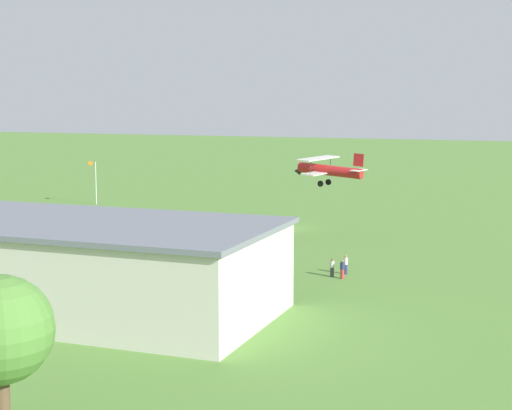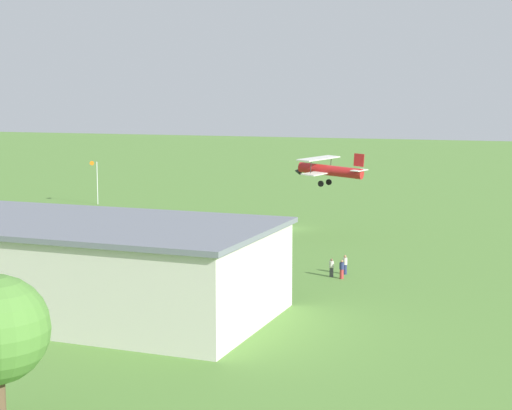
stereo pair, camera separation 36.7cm
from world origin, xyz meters
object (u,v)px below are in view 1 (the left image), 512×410
Objects in this scene: person_by_parked_cars at (332,268)px; biplane at (328,169)px; person_beside_truck at (342,269)px; windsock at (92,166)px; person_crossing_taxiway at (13,238)px; person_walking_on_apron at (345,265)px; car_yellow at (13,247)px; hangar at (47,263)px.

biplane is at bearing -72.75° from person_by_parked_cars.
windsock is (44.22, -32.62, 4.52)m from person_beside_truck.
person_by_parked_cars is at bearing 107.25° from biplane.
person_crossing_taxiway is 34.07m from person_walking_on_apron.
biplane is at bearing -139.62° from car_yellow.
person_walking_on_apron reaches higher than person_by_parked_cars.
person_beside_truck is at bearing -136.36° from hangar.
person_crossing_taxiway is 32.16m from windsock.
person_beside_truck is 1.03m from person_by_parked_cars.
person_crossing_taxiway is at bearing -1.09° from person_walking_on_apron.
hangar is at bearing 43.64° from person_beside_truck.
person_by_parked_cars is (-33.29, 2.02, -0.01)m from person_crossing_taxiway.
biplane is 5.08× the size of person_walking_on_apron.
hangar is at bearing 46.90° from person_walking_on_apron.
windsock reaches higher than person_beside_truck.
car_yellow is at bearing -45.72° from hangar.
windsock is (44.02, -30.89, 4.49)m from person_walking_on_apron.
car_yellow is 36.88m from windsock.
person_by_parked_cars is 0.25× the size of windsock.
person_walking_on_apron is 53.96m from windsock.
person_beside_truck is (-34.26, 2.39, 0.00)m from person_crossing_taxiway.
person_crossing_taxiway is at bearing 108.24° from windsock.
person_crossing_taxiway is at bearing 31.42° from biplane.
person_walking_on_apron reaches higher than person_crossing_taxiway.
person_walking_on_apron is at bearing -83.55° from person_beside_truck.
person_by_parked_cars is at bearing -176.31° from car_yellow.
person_walking_on_apron is (-34.06, 0.65, 0.04)m from person_crossing_taxiway.
windsock reaches higher than car_yellow.
person_walking_on_apron is (-6.61, 17.42, -6.31)m from biplane.
hangar is at bearing 132.98° from person_crossing_taxiway.
car_yellow is (14.23, -14.59, -2.32)m from hangar.
hangar is 23.56m from person_beside_truck.
person_walking_on_apron is (-16.77, -17.91, -2.36)m from hangar.
person_walking_on_apron is at bearing 110.77° from biplane.
person_crossing_taxiway is (17.29, -18.56, -2.39)m from hangar.
person_beside_truck is 1.02× the size of person_by_parked_cars.
person_beside_truck is at bearing 143.58° from windsock.
person_beside_truck is at bearing 109.55° from biplane.
car_yellow is 5.02m from person_crossing_taxiway.
windsock is (9.96, -30.24, 4.52)m from person_crossing_taxiway.
person_crossing_taxiway reaches higher than person_by_parked_cars.
car_yellow is at bearing 127.67° from person_crossing_taxiway.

